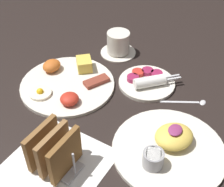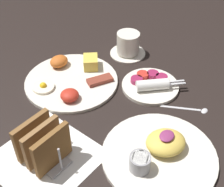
{
  "view_description": "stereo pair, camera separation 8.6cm",
  "coord_description": "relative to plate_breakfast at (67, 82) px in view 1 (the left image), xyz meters",
  "views": [
    {
      "loc": [
        -0.51,
        -0.31,
        0.59
      ],
      "look_at": [
        0.04,
        0.03,
        0.03
      ],
      "focal_mm": 50.0,
      "sensor_mm": 36.0,
      "label": 1
    },
    {
      "loc": [
        -0.46,
        -0.38,
        0.59
      ],
      "look_at": [
        0.04,
        0.03,
        0.03
      ],
      "focal_mm": 50.0,
      "sensor_mm": 36.0,
      "label": 2
    }
  ],
  "objects": [
    {
      "name": "ground_plane",
      "position": [
        -0.04,
        -0.18,
        -0.01
      ],
      "size": [
        3.0,
        3.0,
        0.0
      ],
      "primitive_type": "plane",
      "color": "black"
    },
    {
      "name": "coffee_cup",
      "position": [
        0.23,
        -0.04,
        0.03
      ],
      "size": [
        0.12,
        0.12,
        0.08
      ],
      "color": "silver",
      "rests_on": "ground_plane"
    },
    {
      "name": "plate_condiments",
      "position": [
        0.13,
        -0.2,
        0.0
      ],
      "size": [
        0.17,
        0.17,
        0.04
      ],
      "color": "silver",
      "rests_on": "ground_plane"
    },
    {
      "name": "teaspoon",
      "position": [
        0.12,
        -0.34,
        -0.01
      ],
      "size": [
        0.07,
        0.11,
        0.01
      ],
      "color": "silver",
      "rests_on": "ground_plane"
    },
    {
      "name": "plate_breakfast",
      "position": [
        0.0,
        0.0,
        0.0
      ],
      "size": [
        0.28,
        0.28,
        0.05
      ],
      "color": "silver",
      "rests_on": "ground_plane"
    },
    {
      "name": "plate_foreground",
      "position": [
        -0.07,
        -0.36,
        0.0
      ],
      "size": [
        0.27,
        0.27,
        0.06
      ],
      "color": "silver",
      "rests_on": "ground_plane"
    },
    {
      "name": "toast_rack",
      "position": [
        -0.24,
        -0.16,
        0.04
      ],
      "size": [
        0.1,
        0.12,
        0.1
      ],
      "color": "#B7B7BC",
      "rests_on": "ground_plane"
    },
    {
      "name": "napkin_flat",
      "position": [
        -0.24,
        -0.16,
        -0.01
      ],
      "size": [
        0.22,
        0.22,
        0.0
      ],
      "color": "white",
      "rests_on": "ground_plane"
    }
  ]
}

